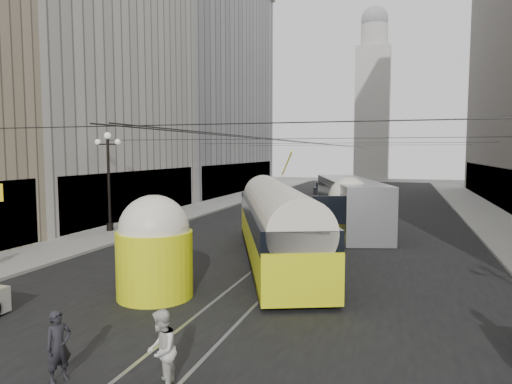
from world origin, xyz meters
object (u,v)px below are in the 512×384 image
Objects in this scene: city_bus at (349,202)px; pedestrian_crossing_b at (161,350)px; pedestrian_crossing_a at (58,346)px; streetcar at (276,223)px.

pedestrian_crossing_b is (-1.60, -22.78, -0.94)m from city_bus.
city_bus reaches higher than pedestrian_crossing_a.
pedestrian_crossing_a is at bearing -97.39° from streetcar.
pedestrian_crossing_b reaches higher than pedestrian_crossing_a.
streetcar is at bearing -102.80° from city_bus.
streetcar reaches higher than pedestrian_crossing_b.
city_bus is 23.56m from pedestrian_crossing_a.
city_bus is 8.19× the size of pedestrian_crossing_a.
pedestrian_crossing_b is (2.42, 0.41, 0.07)m from pedestrian_crossing_a.
city_bus is at bearing 77.20° from streetcar.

